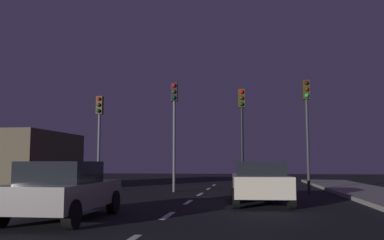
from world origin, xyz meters
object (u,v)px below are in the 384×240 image
object	(u,v)px
car_adjacent_lane	(63,190)
traffic_signal_center_right	(242,120)
car_stopped_ahead	(260,182)
traffic_signal_center_left	(174,116)
traffic_signal_far_right	(307,114)
traffic_signal_far_left	(99,124)

from	to	relation	value
car_adjacent_lane	traffic_signal_center_right	bearing A→B (deg)	66.70
car_stopped_ahead	traffic_signal_center_left	bearing A→B (deg)	126.74
car_stopped_ahead	traffic_signal_center_right	bearing A→B (deg)	97.16
traffic_signal_center_right	traffic_signal_far_right	xyz separation A→B (m)	(3.03, 0.00, 0.22)
traffic_signal_far_left	traffic_signal_far_right	world-z (taller)	traffic_signal_far_right
traffic_signal_center_left	traffic_signal_center_right	size ratio (longest dim) A/B	1.08
car_adjacent_lane	car_stopped_ahead	bearing A→B (deg)	43.33
traffic_signal_center_right	car_adjacent_lane	world-z (taller)	traffic_signal_center_right
car_stopped_ahead	traffic_signal_far_right	bearing A→B (deg)	65.90
traffic_signal_far_right	car_stopped_ahead	bearing A→B (deg)	-114.10
car_adjacent_lane	traffic_signal_far_right	bearing A→B (deg)	53.69
traffic_signal_center_right	car_stopped_ahead	bearing A→B (deg)	-82.84
car_stopped_ahead	traffic_signal_far_left	bearing A→B (deg)	145.72
car_stopped_ahead	car_adjacent_lane	size ratio (longest dim) A/B	1.08
traffic_signal_center_left	car_stopped_ahead	size ratio (longest dim) A/B	1.25
traffic_signal_center_right	car_stopped_ahead	world-z (taller)	traffic_signal_center_right
traffic_signal_far_left	traffic_signal_center_right	xyz separation A→B (m)	(7.11, 0.00, 0.13)
traffic_signal_far_right	car_adjacent_lane	distance (m)	12.72
car_adjacent_lane	traffic_signal_far_left	bearing A→B (deg)	105.73
traffic_signal_center_left	car_stopped_ahead	world-z (taller)	traffic_signal_center_left
traffic_signal_far_left	car_adjacent_lane	world-z (taller)	traffic_signal_far_left
traffic_signal_far_left	car_adjacent_lane	size ratio (longest dim) A/B	1.20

